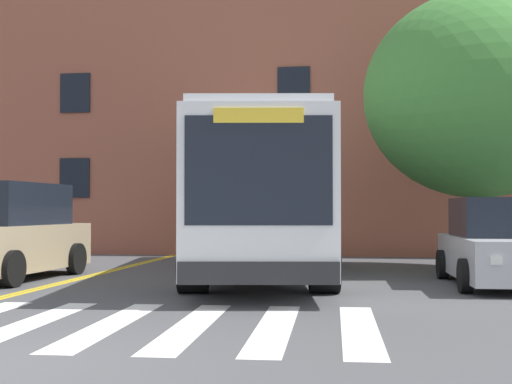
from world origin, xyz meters
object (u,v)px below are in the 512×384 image
at_px(city_bus, 259,197).
at_px(street_tree_curbside_large, 478,96).
at_px(car_teal_behind_bus, 297,230).
at_px(car_silver_far_lane, 497,246).
at_px(car_tan_near_lane, 6,234).

distance_m(city_bus, street_tree_curbside_large, 6.39).
bearing_deg(car_teal_behind_bus, car_silver_far_lane, -64.76).
bearing_deg(car_silver_far_lane, street_tree_curbside_large, 86.71).
height_order(car_tan_near_lane, street_tree_curbside_large, street_tree_curbside_large).
xyz_separation_m(city_bus, car_tan_near_lane, (-5.49, -2.05, -0.84)).
distance_m(city_bus, car_silver_far_lane, 5.66).
relative_size(city_bus, car_teal_behind_bus, 2.94).
bearing_deg(street_tree_curbside_large, car_tan_near_lane, -160.10).
relative_size(car_tan_near_lane, street_tree_curbside_large, 0.64).
relative_size(car_silver_far_lane, car_teal_behind_bus, 1.09).
distance_m(car_silver_far_lane, street_tree_curbside_large, 5.25).
relative_size(city_bus, car_tan_near_lane, 2.58).
xyz_separation_m(car_tan_near_lane, car_teal_behind_bus, (5.57, 11.26, -0.23)).
bearing_deg(street_tree_curbside_large, car_teal_behind_bus, 126.48).
height_order(city_bus, street_tree_curbside_large, street_tree_curbside_large).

